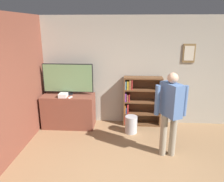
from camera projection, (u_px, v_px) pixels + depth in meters
name	position (u px, v px, depth m)	size (l,w,h in m)	color
wall_back	(132.00, 71.00, 5.48)	(6.49, 0.09, 2.70)	#B2AD9E
wall_side_brick	(16.00, 85.00, 4.25)	(0.06, 4.42, 2.70)	brown
tv_ledge	(69.00, 111.00, 5.47)	(1.26, 0.58, 0.82)	brown
television	(68.00, 79.00, 5.31)	(1.23, 0.22, 0.77)	black
game_console	(63.00, 95.00, 5.20)	(0.19, 0.22, 0.09)	white
remote_loose	(70.00, 97.00, 5.15)	(0.08, 0.14, 0.02)	white
bookshelf	(139.00, 101.00, 5.51)	(0.94, 0.28, 1.25)	brown
person	(170.00, 108.00, 4.06)	(0.59, 0.50, 1.66)	gray
waste_bin	(131.00, 124.00, 5.18)	(0.29, 0.29, 0.41)	#B7B7BC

